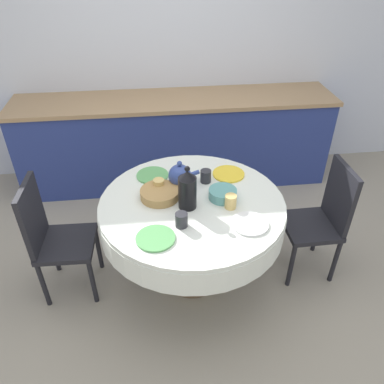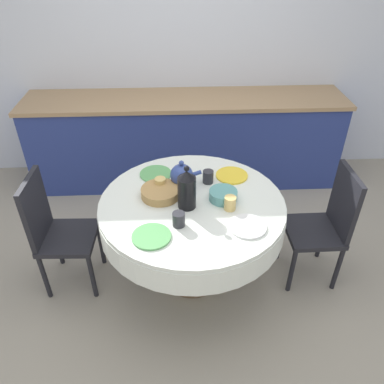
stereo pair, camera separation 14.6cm
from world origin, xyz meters
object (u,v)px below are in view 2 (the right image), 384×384
Objects in this scene: chair_right at (55,229)px; chair_left at (325,222)px; teapot at (182,175)px; coffee_carafe at (187,189)px.

chair_left is at bearing 91.27° from chair_right.
chair_left is at bearing -9.68° from teapot.
teapot reaches higher than chair_right.
coffee_carafe is 1.40× the size of teapot.
chair_right is at bearing 88.73° from chair_left.
chair_right is 2.98× the size of coffee_carafe.
teapot reaches higher than chair_left.
coffee_carafe is (-1.04, -0.07, 0.38)m from chair_left.
coffee_carafe is at bearing 92.96° from chair_left.
teapot is (-1.07, 0.18, 0.33)m from chair_left.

